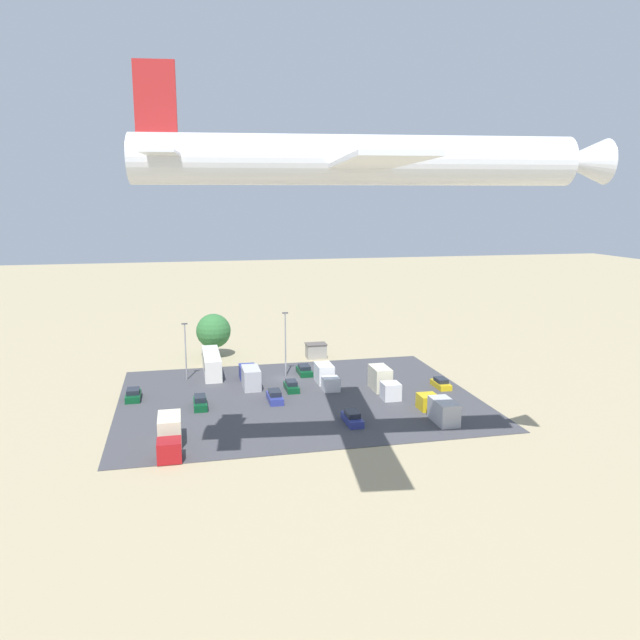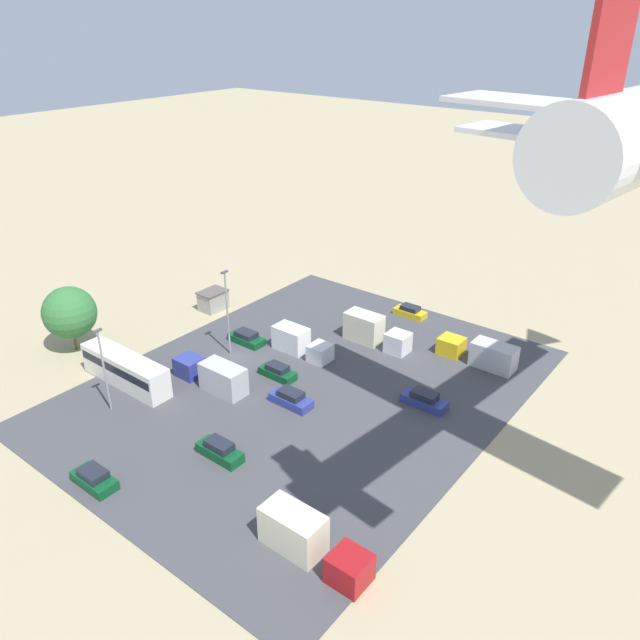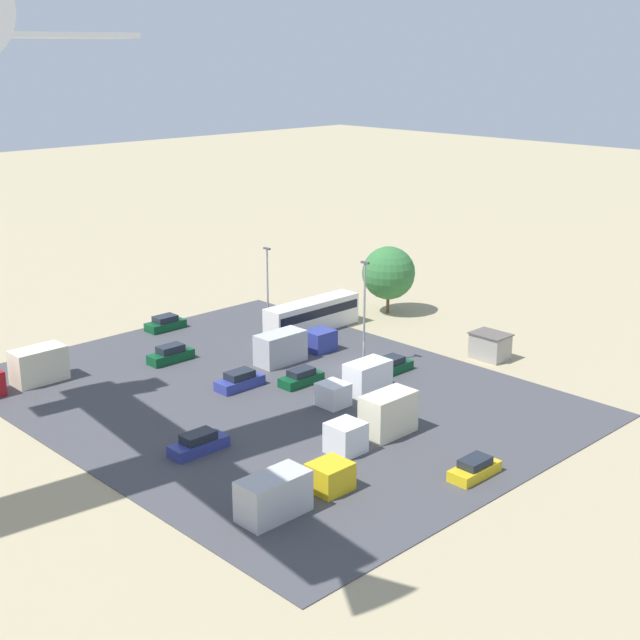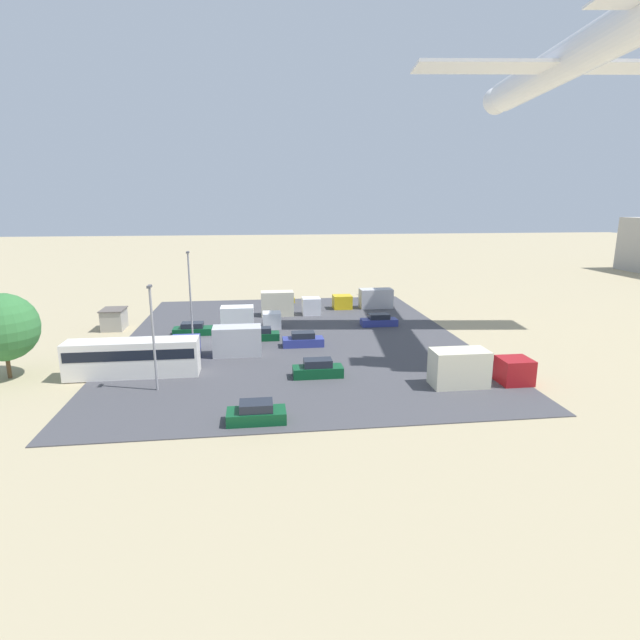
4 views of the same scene
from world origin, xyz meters
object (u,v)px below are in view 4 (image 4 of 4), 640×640
Objects in this scene: shed_building at (114,319)px; parked_car_0 at (379,321)px; parked_car_6 at (281,299)px; airplane at (561,65)px; parked_car_2 at (261,335)px; parked_car_1 at (193,329)px; parked_car_3 at (318,369)px; bus at (133,357)px; parked_car_4 at (303,340)px; parked_truck_1 at (287,304)px; parked_car_5 at (256,413)px; parked_truck_4 at (475,369)px; parked_truck_0 at (223,342)px; parked_truck_2 at (247,318)px; parked_truck_3 at (366,299)px.

parked_car_0 is (2.67, 33.47, -0.59)m from shed_building.
airplane is (20.71, 31.00, 30.10)m from parked_car_6.
parked_car_2 is 22.25m from parked_car_6.
parked_car_3 is at bearing -142.13° from parked_car_1.
bus is 2.62× the size of parked_car_4.
bus is at bearing -33.26° from parked_truck_1.
parked_car_1 is at bearing -142.13° from parked_car_3.
bus reaches higher than parked_car_5.
parked_car_4 is at bearing 164.84° from parked_car_5.
parked_car_2 is 0.48× the size of parked_truck_4.
parked_car_4 is at bearing 2.76° from parked_truck_1.
parked_car_6 is at bearing 174.73° from parked_car_5.
parked_truck_4 is at bearing 44.28° from parked_car_4.
parked_car_6 is 0.10× the size of airplane.
parked_truck_4 reaches higher than shed_building.
airplane is (6.41, 52.73, 29.45)m from shed_building.
parked_truck_1 reaches higher than parked_car_2.
parked_car_6 is at bearing -15.12° from parked_truck_0.
parked_car_5 is 0.51× the size of parked_truck_1.
parked_car_6 is 0.46× the size of parked_truck_0.
parked_truck_2 reaches higher than parked_car_0.
parked_truck_4 is (22.14, 3.02, 0.82)m from parked_car_0.
shed_building reaches higher than parked_car_3.
parked_truck_3 reaches higher than shed_building.
parked_car_0 is 1.02× the size of parked_car_3.
airplane is at bearing 83.18° from parked_truck_2.
parked_car_1 is 0.52× the size of parked_truck_4.
bus reaches higher than shed_building.
parked_car_0 is at bearing 175.84° from parked_truck_3.
parked_car_4 reaches higher than parked_car_1.
airplane is at bearing 56.26° from parked_car_6.
airplane is (-14.60, 29.49, 30.00)m from parked_car_3.
parked_truck_0 reaches higher than parked_truck_3.
parked_truck_0 is at bearing -168.63° from parked_car_5.
parked_truck_1 is at bearing -177.46° from parked_car_3.
bus is at bearing -135.85° from parked_car_5.
parked_car_2 is 0.94× the size of parked_car_4.
parked_truck_2 is 20.63m from parked_truck_3.
parked_car_2 is at bearing 67.18° from shed_building.
parked_truck_2 is at bearing -138.85° from parked_truck_4.
bus is 0.29× the size of airplane.
bus reaches higher than parked_car_6.
parked_car_4 is at bearing 149.48° from parked_truck_3.
parked_car_0 is 11.29m from parked_truck_3.
parked_truck_3 reaches higher than parked_car_1.
parked_truck_2 is (-5.58, -1.62, 0.70)m from parked_car_2.
parked_truck_3 is (-16.24, 16.05, 0.70)m from parked_car_2.
parked_truck_3 is (-3.46, 12.21, -0.25)m from parked_truck_1.
bus is 38.83m from parked_truck_3.
parked_car_0 is 16.87m from parked_truck_2.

